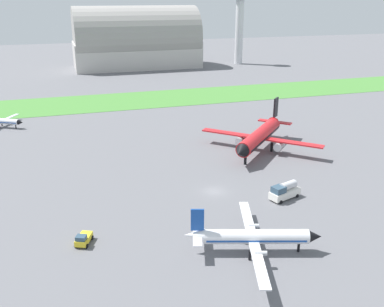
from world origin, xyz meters
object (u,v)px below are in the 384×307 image
at_px(fuel_truck_midfield, 285,191).
at_px(control_tower, 240,22).
at_px(pushback_tug_near_gate, 83,239).
at_px(airplane_foreground_turboprop, 253,236).
at_px(airplane_midfield_jet, 260,136).

bearing_deg(fuel_truck_midfield, control_tower, -128.64).
bearing_deg(pushback_tug_near_gate, airplane_foreground_turboprop, 91.86).
relative_size(airplane_foreground_turboprop, pushback_tug_near_gate, 5.90).
xyz_separation_m(airplane_foreground_turboprop, control_tower, (73.48, 178.19, 20.16)).
relative_size(airplane_midfield_jet, fuel_truck_midfield, 3.60).
bearing_deg(airplane_foreground_turboprop, fuel_truck_midfield, 64.87).
relative_size(airplane_midfield_jet, control_tower, 0.64).
bearing_deg(airplane_midfield_jet, fuel_truck_midfield, 28.53).
distance_m(airplane_foreground_turboprop, fuel_truck_midfield, 20.37).
bearing_deg(control_tower, pushback_tug_near_gate, -120.21).
xyz_separation_m(airplane_foreground_turboprop, fuel_truck_midfield, (13.68, 15.05, -1.09)).
bearing_deg(airplane_midfield_jet, pushback_tug_near_gate, -11.34).
bearing_deg(fuel_truck_midfield, pushback_tug_near_gate, -10.91).
distance_m(pushback_tug_near_gate, fuel_truck_midfield, 38.52).
bearing_deg(pushback_tug_near_gate, airplane_midfield_jet, 148.43).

